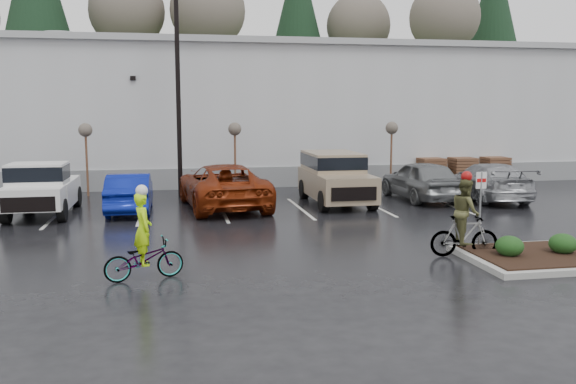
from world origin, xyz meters
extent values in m
plane|color=black|center=(0.00, 0.00, 0.00)|extent=(120.00, 120.00, 0.00)
cube|color=#B4B6B9|center=(0.00, 22.00, 3.50)|extent=(60.00, 15.00, 7.00)
cube|color=slate|center=(0.00, 14.45, 0.50)|extent=(60.00, 0.12, 1.00)
cube|color=#999B9E|center=(0.00, 22.00, 7.05)|extent=(60.50, 15.50, 0.30)
cube|color=#1E3917|center=(0.00, 45.00, 3.00)|extent=(80.00, 25.00, 6.00)
cylinder|color=black|center=(-4.00, 12.00, 4.50)|extent=(0.20, 0.20, 9.00)
cylinder|color=#4E2D1F|center=(-8.00, 13.00, 1.40)|extent=(0.10, 0.10, 2.80)
sphere|color=#534842|center=(-8.00, 13.00, 2.90)|extent=(0.60, 0.60, 0.60)
cylinder|color=#4E2D1F|center=(-1.50, 13.00, 1.40)|extent=(0.10, 0.10, 2.80)
sphere|color=#534842|center=(-1.50, 13.00, 2.90)|extent=(0.60, 0.60, 0.60)
cylinder|color=#4E2D1F|center=(6.00, 13.00, 1.40)|extent=(0.10, 0.10, 2.80)
sphere|color=#534842|center=(6.00, 13.00, 2.90)|extent=(0.60, 0.60, 0.60)
cube|color=#4E2D1F|center=(8.50, 14.00, 0.68)|extent=(1.20, 1.20, 1.35)
cube|color=#4E2D1F|center=(10.20, 14.00, 0.68)|extent=(1.20, 1.20, 1.35)
cube|color=#4E2D1F|center=(12.00, 14.00, 0.68)|extent=(1.20, 1.20, 1.35)
ellipsoid|color=#173412|center=(4.00, -1.00, 0.41)|extent=(0.70, 0.70, 0.52)
ellipsoid|color=#173412|center=(5.50, -1.00, 0.41)|extent=(0.70, 0.70, 0.52)
cylinder|color=gray|center=(3.80, 0.20, 1.10)|extent=(0.05, 0.05, 2.20)
cube|color=white|center=(3.80, 0.20, 1.95)|extent=(0.30, 0.02, 0.45)
cube|color=red|center=(3.80, 0.19, 1.95)|extent=(0.26, 0.02, 0.10)
imported|color=navy|center=(-5.91, 8.52, 0.73)|extent=(1.55, 4.42, 1.46)
imported|color=maroon|center=(-2.41, 8.79, 0.86)|extent=(3.48, 6.44, 1.72)
imported|color=slate|center=(5.99, 9.31, 0.84)|extent=(2.21, 5.02, 1.68)
imported|color=#A0A2A7|center=(8.80, 8.82, 0.78)|extent=(2.69, 5.55, 1.56)
imported|color=#3F3F44|center=(-5.00, -0.89, 0.47)|extent=(1.89, 1.04, 0.94)
imported|color=#B5F60D|center=(-5.00, -0.89, 1.17)|extent=(0.53, 0.68, 1.65)
sphere|color=silver|center=(-5.00, -0.89, 2.04)|extent=(0.27, 0.27, 0.27)
imported|color=#3F3F44|center=(3.16, -0.22, 0.54)|extent=(1.78, 0.71, 1.08)
imported|color=#4A4A27|center=(3.16, -0.22, 1.20)|extent=(0.55, 0.88, 1.71)
sphere|color=#990C0C|center=(3.16, -0.22, 2.11)|extent=(0.28, 0.28, 0.28)
camera|label=1|loc=(-4.29, -14.71, 3.90)|focal=38.00mm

